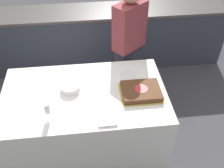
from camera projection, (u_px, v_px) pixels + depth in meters
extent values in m
plane|color=#424247|center=(88.00, 139.00, 3.19)|extent=(14.00, 14.00, 0.00)
cube|color=#333842|center=(82.00, 40.00, 4.09)|extent=(4.40, 0.55, 0.88)
cube|color=#4C4742|center=(80.00, 12.00, 3.78)|extent=(4.40, 0.58, 0.04)
cube|color=white|center=(86.00, 118.00, 2.94)|extent=(1.70, 1.02, 0.77)
cube|color=gold|center=(141.00, 93.00, 2.68)|extent=(0.43, 0.35, 0.00)
cube|color=#56331C|center=(141.00, 91.00, 2.66)|extent=(0.39, 0.31, 0.06)
cylinder|color=red|center=(141.00, 89.00, 2.64)|extent=(0.13, 0.13, 0.00)
cylinder|color=white|center=(70.00, 88.00, 2.71)|extent=(0.20, 0.20, 0.06)
cylinder|color=white|center=(49.00, 117.00, 2.44)|extent=(0.07, 0.07, 0.00)
cylinder|color=white|center=(49.00, 115.00, 2.41)|extent=(0.01, 0.01, 0.07)
cylinder|color=white|center=(47.00, 108.00, 2.36)|extent=(0.05, 0.05, 0.10)
cylinder|color=white|center=(128.00, 75.00, 2.90)|extent=(0.19, 0.19, 0.00)
cube|color=white|center=(107.00, 121.00, 2.39)|extent=(0.17, 0.12, 0.02)
cube|color=#282833|center=(127.00, 73.00, 3.52)|extent=(0.37, 0.34, 0.82)
cube|color=brown|center=(130.00, 26.00, 3.06)|extent=(0.44, 0.41, 0.57)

